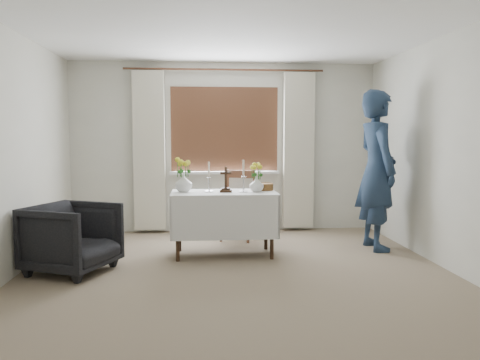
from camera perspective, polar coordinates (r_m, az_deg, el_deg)
name	(u,v)px	position (r m, az deg, el deg)	size (l,w,h in m)	color
ground	(238,281)	(4.71, -0.20, -12.17)	(5.00, 5.00, 0.00)	#866F5D
altar_table	(224,224)	(5.60, -1.96, -5.33)	(1.24, 0.64, 0.76)	silver
wooden_chair	(238,205)	(6.42, -0.28, -3.09)	(0.44, 0.44, 0.95)	brown
armchair	(72,238)	(5.22, -19.76, -6.65)	(0.77, 0.80, 0.72)	black
person	(377,170)	(6.09, 16.33, 1.16)	(0.73, 0.48, 1.99)	navy
radiator	(225,211)	(7.00, -1.84, -3.84)	(1.10, 0.10, 0.60)	white
wooden_cross	(226,179)	(5.50, -1.75, 0.07)	(0.14, 0.10, 0.30)	black
candlestick_left	(209,177)	(5.54, -3.80, 0.39)	(0.10, 0.10, 0.36)	silver
candlestick_right	(243,176)	(5.50, 0.42, 0.49)	(0.11, 0.11, 0.38)	silver
flower_vase_left	(184,183)	(5.57, -6.89, -0.36)	(0.20, 0.20, 0.21)	silver
flower_vase_right	(257,184)	(5.53, 2.03, -0.55)	(0.17, 0.17, 0.18)	silver
wicker_basket	(264,187)	(5.72, 2.92, -0.81)	(0.23, 0.23, 0.09)	brown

